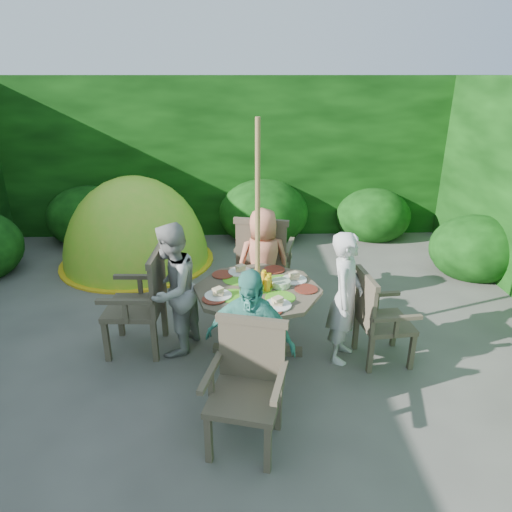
{
  "coord_description": "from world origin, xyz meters",
  "views": [
    {
      "loc": [
        0.23,
        -3.76,
        2.52
      ],
      "look_at": [
        0.37,
        0.4,
        0.85
      ],
      "focal_mm": 32.0,
      "sensor_mm": 36.0,
      "label": 1
    }
  ],
  "objects_px": {
    "garden_chair_left": "(143,301)",
    "dome_tent": "(139,261)",
    "garden_chair_back": "(264,258)",
    "child_right": "(345,298)",
    "patio_table": "(258,299)",
    "parasol_pole": "(258,247)",
    "child_front": "(250,343)",
    "garden_chair_front": "(247,383)",
    "child_left": "(172,290)",
    "garden_chair_right": "(378,317)",
    "child_back": "(263,263)"
  },
  "relations": [
    {
      "from": "garden_chair_left",
      "to": "dome_tent",
      "type": "bearing_deg",
      "value": -163.75
    },
    {
      "from": "garden_chair_back",
      "to": "child_right",
      "type": "bearing_deg",
      "value": 133.79
    },
    {
      "from": "patio_table",
      "to": "garden_chair_left",
      "type": "height_order",
      "value": "garden_chair_left"
    },
    {
      "from": "dome_tent",
      "to": "garden_chair_back",
      "type": "bearing_deg",
      "value": -56.36
    },
    {
      "from": "parasol_pole",
      "to": "garden_chair_left",
      "type": "bearing_deg",
      "value": 173.17
    },
    {
      "from": "parasol_pole",
      "to": "dome_tent",
      "type": "relative_size",
      "value": 0.85
    },
    {
      "from": "parasol_pole",
      "to": "child_right",
      "type": "height_order",
      "value": "parasol_pole"
    },
    {
      "from": "child_front",
      "to": "parasol_pole",
      "type": "bearing_deg",
      "value": 103.7
    },
    {
      "from": "patio_table",
      "to": "parasol_pole",
      "type": "distance_m",
      "value": 0.52
    },
    {
      "from": "garden_chair_left",
      "to": "child_front",
      "type": "xyz_separation_m",
      "value": [
        1.0,
        -0.92,
        0.1
      ]
    },
    {
      "from": "garden_chair_back",
      "to": "garden_chair_front",
      "type": "xyz_separation_m",
      "value": [
        -0.23,
        -2.18,
        -0.07
      ]
    },
    {
      "from": "garden_chair_back",
      "to": "child_left",
      "type": "height_order",
      "value": "child_left"
    },
    {
      "from": "garden_chair_front",
      "to": "garden_chair_right",
      "type": "bearing_deg",
      "value": 52.71
    },
    {
      "from": "child_right",
      "to": "parasol_pole",
      "type": "bearing_deg",
      "value": 106.57
    },
    {
      "from": "garden_chair_left",
      "to": "garden_chair_back",
      "type": "xyz_separation_m",
      "value": [
        1.2,
        0.95,
        0.03
      ]
    },
    {
      "from": "patio_table",
      "to": "child_left",
      "type": "height_order",
      "value": "child_left"
    },
    {
      "from": "patio_table",
      "to": "child_back",
      "type": "bearing_deg",
      "value": 83.76
    },
    {
      "from": "patio_table",
      "to": "garden_chair_back",
      "type": "height_order",
      "value": "garden_chair_back"
    },
    {
      "from": "garden_chair_back",
      "to": "child_front",
      "type": "xyz_separation_m",
      "value": [
        -0.2,
        -1.88,
        0.07
      ]
    },
    {
      "from": "parasol_pole",
      "to": "child_front",
      "type": "xyz_separation_m",
      "value": [
        -0.09,
        -0.79,
        -0.49
      ]
    },
    {
      "from": "patio_table",
      "to": "garden_chair_front",
      "type": "relative_size",
      "value": 1.48
    },
    {
      "from": "garden_chair_right",
      "to": "child_back",
      "type": "bearing_deg",
      "value": 41.48
    },
    {
      "from": "garden_chair_right",
      "to": "dome_tent",
      "type": "distance_m",
      "value": 3.73
    },
    {
      "from": "dome_tent",
      "to": "child_left",
      "type": "bearing_deg",
      "value": -89.84
    },
    {
      "from": "garden_chair_left",
      "to": "child_right",
      "type": "bearing_deg",
      "value": 85.97
    },
    {
      "from": "garden_chair_left",
      "to": "dome_tent",
      "type": "relative_size",
      "value": 0.38
    },
    {
      "from": "garden_chair_front",
      "to": "child_front",
      "type": "xyz_separation_m",
      "value": [
        0.02,
        0.3,
        0.14
      ]
    },
    {
      "from": "parasol_pole",
      "to": "child_left",
      "type": "height_order",
      "value": "parasol_pole"
    },
    {
      "from": "garden_chair_back",
      "to": "child_back",
      "type": "height_order",
      "value": "child_back"
    },
    {
      "from": "garden_chair_front",
      "to": "child_front",
      "type": "bearing_deg",
      "value": 100.04
    },
    {
      "from": "parasol_pole",
      "to": "patio_table",
      "type": "bearing_deg",
      "value": 6.28
    },
    {
      "from": "garden_chair_right",
      "to": "dome_tent",
      "type": "relative_size",
      "value": 0.33
    },
    {
      "from": "patio_table",
      "to": "garden_chair_left",
      "type": "relative_size",
      "value": 1.36
    },
    {
      "from": "garden_chair_front",
      "to": "child_right",
      "type": "bearing_deg",
      "value": 62.36
    },
    {
      "from": "patio_table",
      "to": "child_front",
      "type": "relative_size",
      "value": 1.08
    },
    {
      "from": "child_right",
      "to": "child_back",
      "type": "bearing_deg",
      "value": 61.57
    },
    {
      "from": "child_left",
      "to": "child_front",
      "type": "distance_m",
      "value": 1.13
    },
    {
      "from": "child_front",
      "to": "garden_chair_front",
      "type": "bearing_deg",
      "value": -74.23
    },
    {
      "from": "garden_chair_right",
      "to": "child_right",
      "type": "height_order",
      "value": "child_right"
    },
    {
      "from": "child_right",
      "to": "child_left",
      "type": "bearing_deg",
      "value": 106.57
    },
    {
      "from": "child_right",
      "to": "dome_tent",
      "type": "distance_m",
      "value": 3.51
    },
    {
      "from": "child_left",
      "to": "child_right",
      "type": "bearing_deg",
      "value": 102.16
    },
    {
      "from": "garden_chair_back",
      "to": "dome_tent",
      "type": "distance_m",
      "value": 2.23
    },
    {
      "from": "patio_table",
      "to": "parasol_pole",
      "type": "bearing_deg",
      "value": -173.72
    },
    {
      "from": "garden_chair_back",
      "to": "child_front",
      "type": "bearing_deg",
      "value": 97.46
    },
    {
      "from": "dome_tent",
      "to": "child_back",
      "type": "bearing_deg",
      "value": -62.41
    },
    {
      "from": "child_back",
      "to": "dome_tent",
      "type": "relative_size",
      "value": 0.47
    },
    {
      "from": "garden_chair_front",
      "to": "parasol_pole",
      "type": "bearing_deg",
      "value": 98.53
    },
    {
      "from": "garden_chair_right",
      "to": "parasol_pole",
      "type": "bearing_deg",
      "value": 77.05
    },
    {
      "from": "garden_chair_left",
      "to": "child_right",
      "type": "height_order",
      "value": "child_right"
    }
  ]
}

